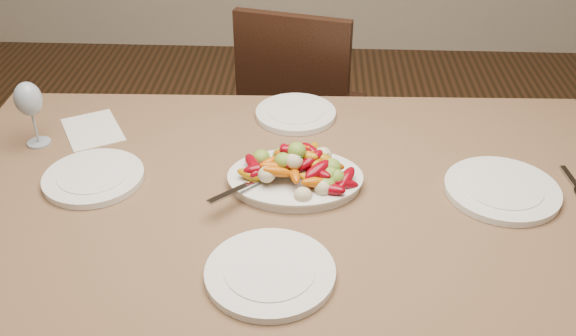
{
  "coord_description": "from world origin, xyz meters",
  "views": [
    {
      "loc": [
        0.15,
        -1.07,
        1.72
      ],
      "look_at": [
        0.08,
        0.29,
        0.82
      ],
      "focal_mm": 40.0,
      "sensor_mm": 36.0,
      "label": 1
    }
  ],
  "objects_px": {
    "dining_table": "(288,294)",
    "plate_right": "(502,190)",
    "plate_far": "(296,114)",
    "wine_glass": "(32,112)",
    "plate_left": "(94,178)",
    "serving_platter": "(295,181)",
    "chair_far": "(305,112)",
    "plate_near": "(270,273)"
  },
  "relations": [
    {
      "from": "dining_table",
      "to": "plate_near",
      "type": "xyz_separation_m",
      "value": [
        -0.02,
        -0.33,
        0.39
      ]
    },
    {
      "from": "chair_far",
      "to": "wine_glass",
      "type": "distance_m",
      "value": 1.13
    },
    {
      "from": "serving_platter",
      "to": "plate_near",
      "type": "xyz_separation_m",
      "value": [
        -0.04,
        -0.35,
        -0.0
      ]
    },
    {
      "from": "dining_table",
      "to": "plate_right",
      "type": "bearing_deg",
      "value": 0.53
    },
    {
      "from": "plate_far",
      "to": "wine_glass",
      "type": "height_order",
      "value": "wine_glass"
    },
    {
      "from": "chair_far",
      "to": "wine_glass",
      "type": "bearing_deg",
      "value": 58.99
    },
    {
      "from": "plate_far",
      "to": "plate_near",
      "type": "distance_m",
      "value": 0.72
    },
    {
      "from": "dining_table",
      "to": "serving_platter",
      "type": "height_order",
      "value": "serving_platter"
    },
    {
      "from": "dining_table",
      "to": "plate_far",
      "type": "xyz_separation_m",
      "value": [
        0.0,
        0.38,
        0.39
      ]
    },
    {
      "from": "wine_glass",
      "to": "plate_far",
      "type": "bearing_deg",
      "value": 15.06
    },
    {
      "from": "plate_left",
      "to": "plate_near",
      "type": "height_order",
      "value": "same"
    },
    {
      "from": "serving_platter",
      "to": "plate_far",
      "type": "distance_m",
      "value": 0.37
    },
    {
      "from": "chair_far",
      "to": "plate_right",
      "type": "bearing_deg",
      "value": 133.83
    },
    {
      "from": "dining_table",
      "to": "plate_right",
      "type": "xyz_separation_m",
      "value": [
        0.55,
        0.01,
        0.39
      ]
    },
    {
      "from": "plate_right",
      "to": "plate_far",
      "type": "distance_m",
      "value": 0.66
    },
    {
      "from": "chair_far",
      "to": "plate_left",
      "type": "bearing_deg",
      "value": 74.07
    },
    {
      "from": "dining_table",
      "to": "plate_left",
      "type": "xyz_separation_m",
      "value": [
        -0.51,
        0.01,
        0.39
      ]
    },
    {
      "from": "dining_table",
      "to": "plate_far",
      "type": "height_order",
      "value": "plate_far"
    },
    {
      "from": "plate_far",
      "to": "plate_left",
      "type": "bearing_deg",
      "value": -144.09
    },
    {
      "from": "serving_platter",
      "to": "plate_near",
      "type": "distance_m",
      "value": 0.35
    },
    {
      "from": "plate_left",
      "to": "wine_glass",
      "type": "bearing_deg",
      "value": 140.38
    },
    {
      "from": "plate_right",
      "to": "plate_near",
      "type": "height_order",
      "value": "same"
    },
    {
      "from": "serving_platter",
      "to": "plate_right",
      "type": "distance_m",
      "value": 0.53
    },
    {
      "from": "plate_left",
      "to": "wine_glass",
      "type": "relative_size",
      "value": 1.28
    },
    {
      "from": "plate_far",
      "to": "wine_glass",
      "type": "relative_size",
      "value": 1.2
    },
    {
      "from": "dining_table",
      "to": "plate_left",
      "type": "height_order",
      "value": "plate_left"
    },
    {
      "from": "chair_far",
      "to": "plate_right",
      "type": "relative_size",
      "value": 3.27
    },
    {
      "from": "plate_left",
      "to": "plate_right",
      "type": "relative_size",
      "value": 0.9
    },
    {
      "from": "plate_near",
      "to": "plate_far",
      "type": "bearing_deg",
      "value": 87.81
    },
    {
      "from": "plate_near",
      "to": "wine_glass",
      "type": "xyz_separation_m",
      "value": [
        -0.71,
        0.52,
        0.09
      ]
    },
    {
      "from": "serving_platter",
      "to": "plate_far",
      "type": "height_order",
      "value": "serving_platter"
    },
    {
      "from": "dining_table",
      "to": "plate_far",
      "type": "relative_size",
      "value": 7.46
    },
    {
      "from": "serving_platter",
      "to": "plate_far",
      "type": "bearing_deg",
      "value": 92.02
    },
    {
      "from": "plate_right",
      "to": "plate_near",
      "type": "relative_size",
      "value": 1.03
    },
    {
      "from": "dining_table",
      "to": "wine_glass",
      "type": "relative_size",
      "value": 8.98
    },
    {
      "from": "dining_table",
      "to": "chair_far",
      "type": "height_order",
      "value": "chair_far"
    },
    {
      "from": "dining_table",
      "to": "plate_near",
      "type": "distance_m",
      "value": 0.51
    },
    {
      "from": "dining_table",
      "to": "chair_far",
      "type": "bearing_deg",
      "value": 88.55
    },
    {
      "from": "plate_right",
      "to": "plate_far",
      "type": "xyz_separation_m",
      "value": [
        -0.54,
        0.38,
        0.0
      ]
    },
    {
      "from": "plate_left",
      "to": "wine_glass",
      "type": "distance_m",
      "value": 0.29
    },
    {
      "from": "dining_table",
      "to": "wine_glass",
      "type": "xyz_separation_m",
      "value": [
        -0.73,
        0.19,
        0.48
      ]
    },
    {
      "from": "chair_far",
      "to": "plate_right",
      "type": "xyz_separation_m",
      "value": [
        0.52,
        -0.92,
        0.29
      ]
    }
  ]
}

